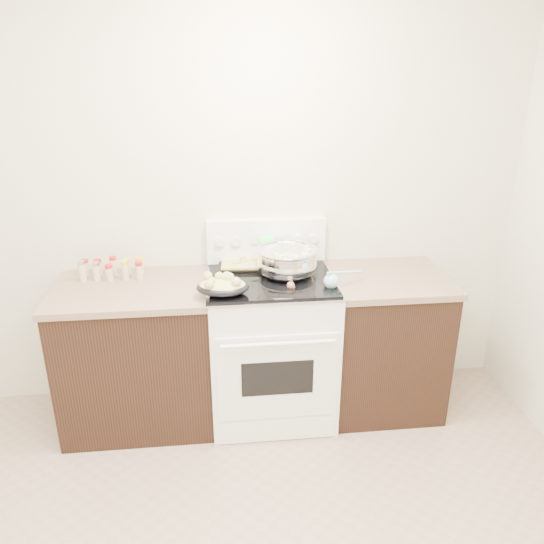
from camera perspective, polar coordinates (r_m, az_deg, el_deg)
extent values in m
cube|color=beige|center=(3.39, -6.71, 7.82)|extent=(4.00, 0.05, 2.70)
cube|color=black|center=(3.45, -14.14, -8.87)|extent=(0.90, 0.64, 0.88)
cube|color=brown|center=(3.24, -14.87, -1.84)|extent=(0.93, 0.67, 0.04)
cube|color=black|center=(3.56, 11.74, -7.55)|extent=(0.70, 0.64, 0.88)
cube|color=brown|center=(3.37, 12.34, -0.70)|extent=(0.73, 0.67, 0.04)
cube|color=white|center=(3.40, -0.09, -8.16)|extent=(0.76, 0.66, 0.92)
cube|color=white|center=(3.12, 0.58, -11.30)|extent=(0.70, 0.01, 0.55)
cube|color=black|center=(3.12, 0.60, -11.37)|extent=(0.42, 0.01, 0.22)
cylinder|color=white|center=(2.96, 0.69, -7.74)|extent=(0.65, 0.02, 0.02)
cube|color=white|center=(3.34, 0.55, -16.67)|extent=(0.70, 0.01, 0.14)
cube|color=silver|center=(3.20, -0.10, -0.90)|extent=(0.78, 0.68, 0.01)
cube|color=black|center=(3.19, -0.10, -0.70)|extent=(0.74, 0.64, 0.01)
cube|color=white|center=(3.42, -0.63, 3.45)|extent=(0.76, 0.07, 0.28)
cylinder|color=white|center=(3.35, -5.67, 3.23)|extent=(0.06, 0.02, 0.06)
cylinder|color=white|center=(3.35, -3.96, 3.30)|extent=(0.06, 0.02, 0.06)
cylinder|color=white|center=(3.39, 2.82, 3.53)|extent=(0.06, 0.02, 0.06)
cylinder|color=white|center=(3.41, 4.48, 3.59)|extent=(0.06, 0.02, 0.06)
cube|color=#19E533|center=(3.37, -0.56, 3.44)|extent=(0.09, 0.00, 0.04)
cube|color=silver|center=(3.36, -1.92, 3.39)|extent=(0.05, 0.00, 0.05)
cube|color=silver|center=(3.38, 0.80, 3.48)|extent=(0.05, 0.00, 0.05)
ellipsoid|color=silver|center=(3.21, 1.64, 0.93)|extent=(0.46, 0.46, 0.22)
cylinder|color=silver|center=(3.23, 1.62, -0.17)|extent=(0.20, 0.20, 0.01)
torus|color=silver|center=(3.18, 1.65, 2.40)|extent=(0.37, 0.37, 0.02)
cylinder|color=silver|center=(3.20, 1.64, 1.33)|extent=(0.35, 0.35, 0.12)
cylinder|color=brown|center=(3.18, 1.65, 2.20)|extent=(0.33, 0.33, 0.00)
cube|color=beige|center=(3.07, 0.98, 1.56)|extent=(0.04, 0.04, 0.03)
cube|color=beige|center=(3.19, 0.77, 2.33)|extent=(0.03, 0.03, 0.02)
cube|color=beige|center=(3.25, 3.77, 2.68)|extent=(0.04, 0.04, 0.02)
cube|color=beige|center=(3.13, 3.37, 1.92)|extent=(0.03, 0.03, 0.02)
cube|color=beige|center=(3.13, 1.27, 1.95)|extent=(0.03, 0.03, 0.02)
cube|color=beige|center=(3.14, 0.40, 2.02)|extent=(0.04, 0.04, 0.02)
cube|color=beige|center=(3.10, 0.50, 1.75)|extent=(0.03, 0.03, 0.02)
cube|color=beige|center=(3.21, -0.49, 2.47)|extent=(0.03, 0.03, 0.02)
cube|color=beige|center=(3.18, 3.89, 2.25)|extent=(0.05, 0.05, 0.03)
cube|color=beige|center=(3.23, 0.25, 2.61)|extent=(0.04, 0.04, 0.03)
cube|color=beige|center=(3.07, 2.66, 1.51)|extent=(0.04, 0.04, 0.03)
cube|color=beige|center=(3.18, 0.27, 2.33)|extent=(0.03, 0.03, 0.02)
cube|color=beige|center=(3.10, 3.60, 1.75)|extent=(0.05, 0.05, 0.03)
cube|color=beige|center=(3.08, 1.45, 1.65)|extent=(0.04, 0.04, 0.03)
cube|color=beige|center=(3.30, 2.45, 3.00)|extent=(0.03, 0.03, 0.02)
cube|color=beige|center=(3.18, 2.40, 2.25)|extent=(0.03, 0.03, 0.02)
cube|color=beige|center=(3.22, 0.01, 2.53)|extent=(0.04, 0.04, 0.03)
cube|color=beige|center=(3.24, 0.33, 2.66)|extent=(0.03, 0.03, 0.03)
ellipsoid|color=black|center=(2.96, -5.34, -1.66)|extent=(0.31, 0.24, 0.08)
ellipsoid|color=#C5BE69|center=(2.96, -5.35, -1.45)|extent=(0.28, 0.21, 0.06)
sphere|color=#C5BE69|center=(2.90, -6.78, -1.35)|extent=(0.05, 0.05, 0.05)
sphere|color=#C5BE69|center=(2.94, -6.49, -0.92)|extent=(0.04, 0.04, 0.04)
sphere|color=#C5BE69|center=(2.98, -5.04, -0.58)|extent=(0.04, 0.04, 0.04)
sphere|color=#C5BE69|center=(2.96, -4.60, -0.60)|extent=(0.06, 0.06, 0.06)
sphere|color=#C5BE69|center=(3.01, -6.94, -0.43)|extent=(0.05, 0.05, 0.05)
sphere|color=#C5BE69|center=(3.00, -5.69, -0.47)|extent=(0.05, 0.05, 0.05)
sphere|color=#C5BE69|center=(2.91, -3.88, -1.07)|extent=(0.05, 0.05, 0.05)
sphere|color=#C5BE69|center=(2.99, -4.88, -0.46)|extent=(0.05, 0.05, 0.05)
cube|color=black|center=(3.38, -2.05, 0.90)|extent=(0.46, 0.34, 0.02)
cube|color=#C5BE69|center=(3.38, -2.06, 1.09)|extent=(0.41, 0.29, 0.02)
sphere|color=#C5BE69|center=(3.36, -3.04, 1.16)|extent=(0.04, 0.04, 0.04)
sphere|color=#C5BE69|center=(3.46, 0.24, 1.87)|extent=(0.04, 0.04, 0.04)
sphere|color=#C5BE69|center=(3.33, -3.66, 0.99)|extent=(0.03, 0.03, 0.03)
sphere|color=#C5BE69|center=(3.41, -3.18, 1.50)|extent=(0.04, 0.04, 0.04)
sphere|color=#C5BE69|center=(3.30, 0.70, 0.80)|extent=(0.03, 0.03, 0.03)
sphere|color=#C5BE69|center=(3.48, 0.25, 1.95)|extent=(0.03, 0.03, 0.03)
sphere|color=#C5BE69|center=(3.33, -3.91, 0.97)|extent=(0.04, 0.04, 0.04)
sphere|color=#C5BE69|center=(3.38, -1.89, 1.35)|extent=(0.04, 0.04, 0.04)
sphere|color=#C5BE69|center=(3.32, -0.92, 0.99)|extent=(0.03, 0.03, 0.03)
sphere|color=#C5BE69|center=(3.45, -0.86, 1.74)|extent=(0.03, 0.03, 0.03)
cylinder|color=#B87A54|center=(3.15, 1.88, -0.72)|extent=(0.03, 0.26, 0.01)
sphere|color=#B87A54|center=(3.05, 2.03, -1.44)|extent=(0.04, 0.04, 0.04)
sphere|color=#8BC7D0|center=(3.07, 6.38, -0.99)|extent=(0.09, 0.09, 0.09)
cylinder|color=#8BC7D0|center=(3.13, 7.86, -0.04)|extent=(0.25, 0.16, 0.08)
cylinder|color=#BFB28C|center=(3.47, -19.45, 0.32)|extent=(0.04, 0.04, 0.09)
cylinder|color=#B21414|center=(3.45, -19.56, 1.12)|extent=(0.05, 0.05, 0.02)
cylinder|color=#BFB28C|center=(3.45, -18.19, 0.34)|extent=(0.05, 0.05, 0.09)
cylinder|color=#B21414|center=(3.43, -18.29, 1.15)|extent=(0.05, 0.05, 0.02)
cylinder|color=#BFB28C|center=(3.42, -16.66, 0.50)|extent=(0.04, 0.04, 0.10)
cylinder|color=#B21414|center=(3.40, -16.77, 1.43)|extent=(0.04, 0.04, 0.02)
cylinder|color=#BFB28C|center=(3.40, -15.25, 0.42)|extent=(0.04, 0.04, 0.09)
cylinder|color=gold|center=(3.38, -15.34, 1.27)|extent=(0.04, 0.04, 0.02)
cylinder|color=#BFB28C|center=(3.40, -14.02, 0.54)|extent=(0.05, 0.05, 0.09)
cylinder|color=gold|center=(3.38, -14.10, 1.40)|extent=(0.05, 0.05, 0.02)
cylinder|color=#BFB28C|center=(3.38, -19.72, -0.07)|extent=(0.04, 0.04, 0.11)
cylinder|color=#B2B2B7|center=(3.35, -19.86, 0.96)|extent=(0.05, 0.05, 0.02)
cylinder|color=#BFB28C|center=(3.36, -18.34, -0.09)|extent=(0.04, 0.04, 0.10)
cylinder|color=#B2B2B7|center=(3.34, -18.46, 0.85)|extent=(0.05, 0.05, 0.02)
cylinder|color=#BFB28C|center=(3.33, -17.08, -0.24)|extent=(0.04, 0.04, 0.09)
cylinder|color=#B21414|center=(3.32, -17.18, 0.59)|extent=(0.05, 0.05, 0.02)
cylinder|color=#BFB28C|center=(3.32, -15.51, 0.02)|extent=(0.04, 0.04, 0.10)
cylinder|color=gold|center=(3.30, -15.62, 1.01)|extent=(0.04, 0.04, 0.02)
cylinder|color=#BFB28C|center=(3.30, -14.07, -0.04)|extent=(0.04, 0.04, 0.09)
cylinder|color=#B21414|center=(3.29, -14.16, 0.87)|extent=(0.05, 0.05, 0.02)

